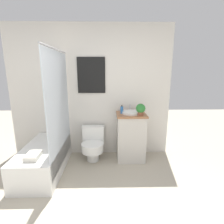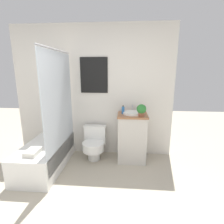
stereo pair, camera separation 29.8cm
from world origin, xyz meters
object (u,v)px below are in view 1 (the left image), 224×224
(soap_bottle, at_px, (122,110))
(potted_plant, at_px, (141,109))
(sink, at_px, (131,112))
(toilet, at_px, (93,144))

(soap_bottle, height_order, potted_plant, potted_plant)
(sink, xyz_separation_m, potted_plant, (0.14, -0.15, 0.09))
(toilet, distance_m, sink, 0.94)
(soap_bottle, xyz_separation_m, potted_plant, (0.32, -0.15, 0.05))
(potted_plant, bearing_deg, sink, 134.83)
(sink, bearing_deg, toilet, -177.97)
(toilet, distance_m, soap_bottle, 0.85)
(toilet, height_order, sink, sink)
(toilet, xyz_separation_m, soap_bottle, (0.54, 0.03, 0.65))
(sink, xyz_separation_m, soap_bottle, (-0.17, -0.00, 0.05))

